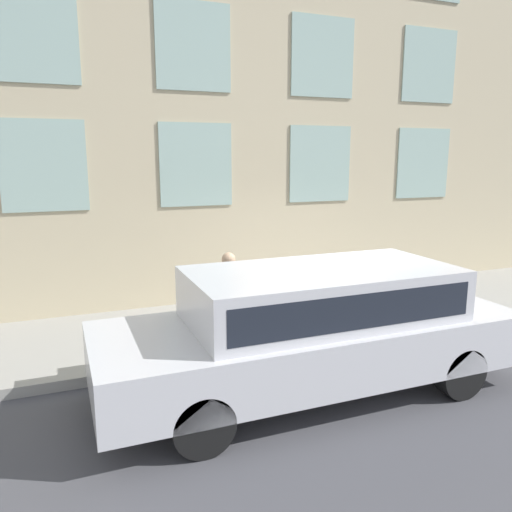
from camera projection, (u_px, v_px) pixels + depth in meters
The scene contains 6 objects.
ground_plane at pixel (328, 349), 7.68m from camera, with size 80.00×80.00×0.00m, color #47474C.
sidewalk at pixel (290, 318), 8.91m from camera, with size 2.72×60.00×0.14m.
building_facade at pixel (258, 80), 9.45m from camera, with size 0.33×40.00×8.64m.
fire_hydrant at pixel (282, 305), 7.93m from camera, with size 0.28×0.41×0.86m.
person at pixel (229, 286), 7.68m from camera, with size 0.32×0.21×1.33m.
parked_truck_silver_near at pixel (316, 322), 6.14m from camera, with size 1.85×5.25×1.58m.
Camera 1 is at (-6.32, 3.72, 2.91)m, focal length 35.00 mm.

